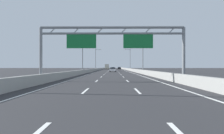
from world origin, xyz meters
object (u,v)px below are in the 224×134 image
at_px(blue_car, 113,69).
at_px(box_truck, 107,67).
at_px(streetlamp_left_far, 96,58).
at_px(black_car, 119,68).
at_px(streetlamp_right_mid, 142,52).
at_px(sign_gantry, 112,39).
at_px(streetlamp_left_mid, 83,52).
at_px(white_car, 113,70).
at_px(streetlamp_right_far, 130,58).
at_px(yellow_car, 108,68).

xyz_separation_m(blue_car, box_truck, (-3.92, 28.95, 0.98)).
distance_m(streetlamp_left_far, black_car, 26.01).
height_order(streetlamp_right_mid, blue_car, streetlamp_right_mid).
relative_size(sign_gantry, streetlamp_right_mid, 1.77).
xyz_separation_m(streetlamp_right_mid, box_truck, (-11.29, 73.07, -3.68)).
height_order(streetlamp_left_far, blue_car, streetlamp_left_far).
bearing_deg(black_car, streetlamp_left_mid, -100.59).
bearing_deg(streetlamp_left_far, white_car, -72.11).
distance_m(streetlamp_right_far, white_car, 24.73).
distance_m(streetlamp_left_mid, streetlamp_left_far, 36.14).
xyz_separation_m(streetlamp_left_far, streetlamp_right_far, (14.93, 0.00, 0.00)).
bearing_deg(box_truck, streetlamp_left_mid, -92.86).
distance_m(streetlamp_left_mid, white_car, 15.72).
bearing_deg(blue_car, black_car, 76.95).
bearing_deg(streetlamp_left_far, streetlamp_right_far, 0.00).
distance_m(yellow_car, box_truck, 9.71).
distance_m(black_car, yellow_car, 24.57).
relative_size(streetlamp_left_far, white_car, 2.11).
relative_size(streetlamp_left_mid, streetlamp_left_far, 1.00).
xyz_separation_m(streetlamp_left_mid, yellow_car, (3.96, 82.72, -4.64)).
relative_size(streetlamp_left_mid, yellow_car, 2.20).
relative_size(sign_gantry, yellow_car, 3.88).
bearing_deg(streetlamp_left_mid, streetlamp_right_far, 67.55).
height_order(streetlamp_right_mid, box_truck, streetlamp_right_mid).
distance_m(streetlamp_left_mid, black_car, 60.41).
bearing_deg(streetlamp_left_mid, yellow_car, 87.26).
bearing_deg(sign_gantry, streetlamp_right_far, 83.17).
bearing_deg(streetlamp_right_far, box_truck, 106.99).
distance_m(blue_car, box_truck, 29.23).
distance_m(streetlamp_right_far, black_car, 23.85).
relative_size(black_car, blue_car, 0.96).
bearing_deg(black_car, white_car, -94.47).
distance_m(streetlamp_left_far, blue_car, 11.94).
distance_m(sign_gantry, streetlamp_left_mid, 27.68).
bearing_deg(black_car, sign_gantry, -92.44).
distance_m(streetlamp_right_mid, box_truck, 74.03).
relative_size(streetlamp_right_far, box_truck, 1.25).
bearing_deg(white_car, box_truck, 93.63).
distance_m(sign_gantry, white_car, 39.90).
relative_size(streetlamp_left_mid, white_car, 2.11).
height_order(sign_gantry, black_car, sign_gantry).
height_order(streetlamp_left_mid, blue_car, streetlamp_left_mid).
distance_m(streetlamp_right_mid, streetlamp_left_far, 39.10).
distance_m(sign_gantry, streetlamp_left_far, 63.24).
bearing_deg(blue_car, streetlamp_left_far, -133.48).
xyz_separation_m(streetlamp_left_mid, white_car, (7.46, 13.03, -4.67)).
xyz_separation_m(streetlamp_right_mid, streetlamp_left_far, (-14.93, 36.14, 0.00)).
relative_size(blue_car, yellow_car, 1.06).
bearing_deg(blue_car, box_truck, 97.72).
bearing_deg(streetlamp_right_mid, blue_car, 99.47).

